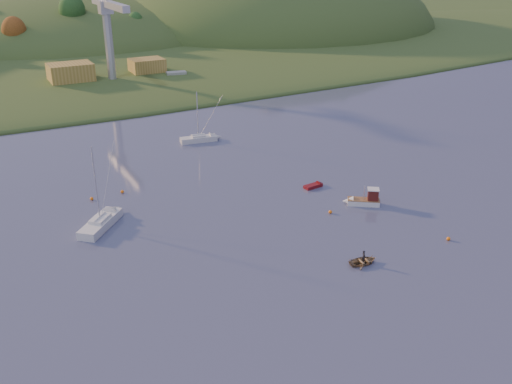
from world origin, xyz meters
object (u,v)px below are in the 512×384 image
sailboat_far (199,138)px  canoe (363,261)px  red_tender (316,185)px  fishing_boat (361,200)px  sailboat_near (100,222)px

sailboat_far → canoe: sailboat_far is taller
canoe → red_tender: 24.25m
red_tender → fishing_boat: bearing=-85.0°
fishing_boat → sailboat_near: bearing=18.3°
sailboat_far → red_tender: sailboat_far is taller
sailboat_far → canoe: 52.52m
sailboat_near → sailboat_far: sailboat_near is taller
canoe → red_tender: red_tender is taller
fishing_boat → sailboat_near: size_ratio=0.47×
fishing_boat → canoe: size_ratio=1.52×
fishing_boat → red_tender: size_ratio=1.46×
sailboat_near → canoe: bearing=-92.3°
canoe → red_tender: size_ratio=0.96×
fishing_boat → canoe: 17.31m
fishing_boat → sailboat_far: (-9.27, 38.78, -0.11)m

